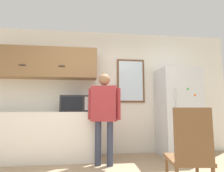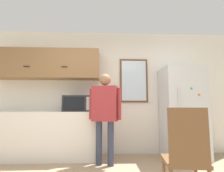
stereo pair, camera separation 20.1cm
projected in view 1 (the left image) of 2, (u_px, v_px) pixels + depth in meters
name	position (u px, v px, depth m)	size (l,w,h in m)	color
back_wall	(100.00, 91.00, 3.88)	(6.00, 0.06, 2.70)	silver
counter	(40.00, 136.00, 3.33)	(2.13, 0.58, 0.91)	silver
upper_cabinets	(45.00, 63.00, 3.60)	(2.13, 0.39, 0.62)	olive
microwave	(75.00, 104.00, 3.43)	(0.55, 0.38, 0.31)	#232326
person	(104.00, 109.00, 3.11)	(0.57, 0.33, 1.60)	#33384C
refrigerator	(178.00, 112.00, 3.65)	(0.78, 0.69, 1.80)	silver
chair	(190.00, 151.00, 1.90)	(0.49, 0.49, 1.00)	brown
window	(131.00, 81.00, 3.95)	(0.62, 0.05, 0.98)	brown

